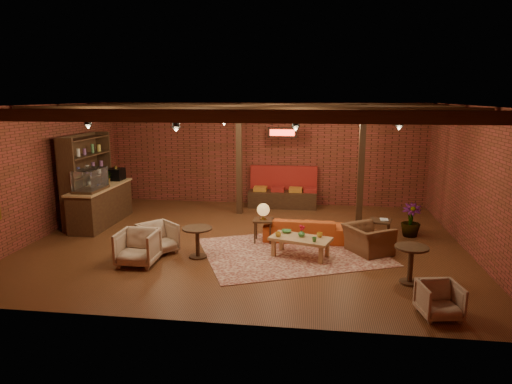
# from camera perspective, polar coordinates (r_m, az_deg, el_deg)

# --- Properties ---
(floor) EXTENTS (10.00, 10.00, 0.00)m
(floor) POSITION_cam_1_polar(r_m,az_deg,el_deg) (10.95, -1.23, -6.19)
(floor) COLOR #3B200E
(floor) RESTS_ON ground
(ceiling) EXTENTS (10.00, 8.00, 0.02)m
(ceiling) POSITION_cam_1_polar(r_m,az_deg,el_deg) (10.41, -1.31, 10.80)
(ceiling) COLOR black
(ceiling) RESTS_ON wall_back
(wall_back) EXTENTS (10.00, 0.02, 3.20)m
(wall_back) POSITION_cam_1_polar(r_m,az_deg,el_deg) (14.48, 1.17, 4.79)
(wall_back) COLOR brown
(wall_back) RESTS_ON ground
(wall_front) EXTENTS (10.00, 0.02, 3.20)m
(wall_front) POSITION_cam_1_polar(r_m,az_deg,el_deg) (6.73, -6.52, -3.75)
(wall_front) COLOR brown
(wall_front) RESTS_ON ground
(wall_left) EXTENTS (0.02, 8.00, 3.20)m
(wall_left) POSITION_cam_1_polar(r_m,az_deg,el_deg) (12.35, -24.87, 2.42)
(wall_left) COLOR brown
(wall_left) RESTS_ON ground
(wall_right) EXTENTS (0.02, 8.00, 3.20)m
(wall_right) POSITION_cam_1_polar(r_m,az_deg,el_deg) (10.98, 25.49, 1.29)
(wall_right) COLOR brown
(wall_right) RESTS_ON ground
(ceiling_beams) EXTENTS (9.80, 6.40, 0.22)m
(ceiling_beams) POSITION_cam_1_polar(r_m,az_deg,el_deg) (10.41, -1.31, 10.14)
(ceiling_beams) COLOR black
(ceiling_beams) RESTS_ON ceiling
(ceiling_pipe) EXTENTS (9.60, 0.12, 0.12)m
(ceiling_pipe) POSITION_cam_1_polar(r_m,az_deg,el_deg) (12.00, -0.11, 9.29)
(ceiling_pipe) COLOR black
(ceiling_pipe) RESTS_ON ceiling
(post_left) EXTENTS (0.16, 0.16, 3.20)m
(post_left) POSITION_cam_1_polar(r_m,az_deg,el_deg) (13.19, -2.12, 4.07)
(post_left) COLOR black
(post_left) RESTS_ON ground
(post_right) EXTENTS (0.16, 0.16, 3.20)m
(post_right) POSITION_cam_1_polar(r_m,az_deg,el_deg) (12.47, 13.02, 3.31)
(post_right) COLOR black
(post_right) RESTS_ON ground
(service_counter) EXTENTS (0.80, 2.50, 1.60)m
(service_counter) POSITION_cam_1_polar(r_m,az_deg,el_deg) (12.91, -18.83, -0.35)
(service_counter) COLOR black
(service_counter) RESTS_ON ground
(plant_counter) EXTENTS (0.35, 0.39, 0.30)m
(plant_counter) POSITION_cam_1_polar(r_m,az_deg,el_deg) (12.96, -18.17, 1.64)
(plant_counter) COLOR #337F33
(plant_counter) RESTS_ON service_counter
(shelving_hutch) EXTENTS (0.52, 2.00, 2.40)m
(shelving_hutch) POSITION_cam_1_polar(r_m,az_deg,el_deg) (13.10, -20.33, 1.50)
(shelving_hutch) COLOR black
(shelving_hutch) RESTS_ON ground
(banquette) EXTENTS (2.10, 0.70, 1.00)m
(banquette) POSITION_cam_1_polar(r_m,az_deg,el_deg) (14.17, 3.36, 0.10)
(banquette) COLOR maroon
(banquette) RESTS_ON ground
(service_sign) EXTENTS (0.86, 0.06, 0.30)m
(service_sign) POSITION_cam_1_polar(r_m,az_deg,el_deg) (13.46, 3.31, 7.43)
(service_sign) COLOR #FF3019
(service_sign) RESTS_ON ceiling
(ceiling_spotlights) EXTENTS (6.40, 4.40, 0.28)m
(ceiling_spotlights) POSITION_cam_1_polar(r_m,az_deg,el_deg) (10.42, -1.31, 8.93)
(ceiling_spotlights) COLOR black
(ceiling_spotlights) RESTS_ON ceiling
(rug) EXTENTS (4.62, 4.15, 0.01)m
(rug) POSITION_cam_1_polar(r_m,az_deg,el_deg) (10.28, 4.55, -7.42)
(rug) COLOR maroon
(rug) RESTS_ON floor
(sofa) EXTENTS (1.93, 0.79, 0.56)m
(sofa) POSITION_cam_1_polar(r_m,az_deg,el_deg) (11.00, 6.07, -4.64)
(sofa) COLOR #B74519
(sofa) RESTS_ON floor
(coffee_table) EXTENTS (1.41, 0.99, 0.69)m
(coffee_table) POSITION_cam_1_polar(r_m,az_deg,el_deg) (9.87, 5.54, -5.92)
(coffee_table) COLOR #A67B4D
(coffee_table) RESTS_ON floor
(side_table_lamp) EXTENTS (0.46, 0.46, 0.94)m
(side_table_lamp) POSITION_cam_1_polar(r_m,az_deg,el_deg) (10.71, 0.92, -2.61)
(side_table_lamp) COLOR black
(side_table_lamp) RESTS_ON floor
(round_table_left) EXTENTS (0.64, 0.64, 0.66)m
(round_table_left) POSITION_cam_1_polar(r_m,az_deg,el_deg) (9.85, -7.33, -5.64)
(round_table_left) COLOR black
(round_table_left) RESTS_ON floor
(armchair_a) EXTENTS (0.98, 0.99, 0.74)m
(armchair_a) POSITION_cam_1_polar(r_m,az_deg,el_deg) (10.30, -12.19, -5.49)
(armchair_a) COLOR beige
(armchair_a) RESTS_ON floor
(armchair_b) EXTENTS (0.77, 0.72, 0.79)m
(armchair_b) POSITION_cam_1_polar(r_m,az_deg,el_deg) (9.71, -14.58, -6.53)
(armchair_b) COLOR beige
(armchair_b) RESTS_ON floor
(armchair_right) EXTENTS (1.03, 1.13, 0.83)m
(armchair_right) POSITION_cam_1_polar(r_m,az_deg,el_deg) (10.35, 13.83, -5.22)
(armchair_right) COLOR brown
(armchair_right) RESTS_ON floor
(side_table_book) EXTENTS (0.58, 0.58, 0.57)m
(side_table_book) POSITION_cam_1_polar(r_m,az_deg,el_deg) (11.14, 15.25, -3.60)
(side_table_book) COLOR black
(side_table_book) RESTS_ON floor
(round_table_right) EXTENTS (0.61, 0.61, 0.72)m
(round_table_right) POSITION_cam_1_polar(r_m,az_deg,el_deg) (8.92, 18.80, -7.90)
(round_table_right) COLOR black
(round_table_right) RESTS_ON floor
(armchair_far) EXTENTS (0.69, 0.66, 0.62)m
(armchair_far) POSITION_cam_1_polar(r_m,az_deg,el_deg) (7.86, 21.98, -12.24)
(armchair_far) COLOR beige
(armchair_far) RESTS_ON floor
(plant_tall) EXTENTS (1.58, 1.58, 2.47)m
(plant_tall) POSITION_cam_1_polar(r_m,az_deg,el_deg) (11.67, 19.06, 0.54)
(plant_tall) COLOR #4C7F4C
(plant_tall) RESTS_ON floor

